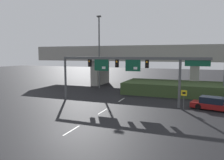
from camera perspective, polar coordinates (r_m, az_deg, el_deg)
ground_plane at (r=17.26m, az=-11.87°, el=-13.58°), size 160.00×160.00×0.00m
lane_markings at (r=28.78m, az=2.49°, el=-5.21°), size 0.14×27.19×0.01m
signal_gantry at (r=26.14m, az=3.55°, el=3.87°), size 18.00×0.44×5.64m
speed_limit_sign at (r=24.70m, az=18.26°, el=-4.16°), size 0.60×0.11×2.18m
highway_light_pole_near at (r=38.33m, az=-3.36°, el=7.72°), size 0.70×0.36×12.52m
overpass_bridge at (r=40.70m, az=8.34°, el=5.72°), size 41.51×7.55×7.46m
grass_embankment at (r=34.28m, az=19.14°, el=-2.18°), size 18.66×7.22×1.73m
parked_sedan_near_right at (r=26.00m, az=24.95°, el=-5.68°), size 4.90×2.79×1.39m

